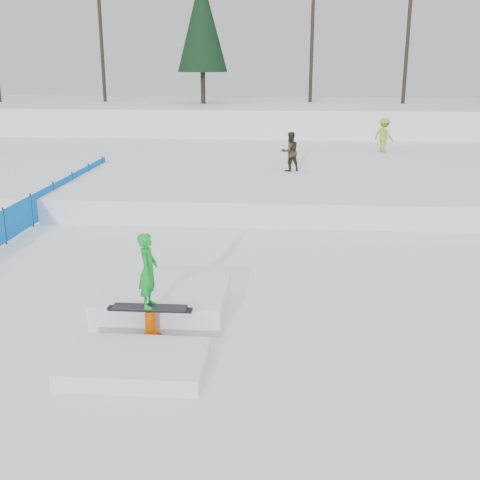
# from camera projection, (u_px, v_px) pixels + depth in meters

# --- Properties ---
(ground) EXTENTS (120.00, 120.00, 0.00)m
(ground) POSITION_uv_depth(u_px,v_px,m) (208.00, 318.00, 12.42)
(ground) COLOR white
(snow_berm) EXTENTS (60.00, 14.00, 2.40)m
(snow_berm) POSITION_uv_depth(u_px,v_px,m) (265.00, 120.00, 40.73)
(snow_berm) COLOR white
(snow_berm) RESTS_ON ground
(snow_midrise) EXTENTS (50.00, 18.00, 0.80)m
(snow_midrise) POSITION_uv_depth(u_px,v_px,m) (253.00, 167.00, 27.59)
(snow_midrise) COLOR white
(snow_midrise) RESTS_ON ground
(safety_fence) EXTENTS (0.05, 16.00, 1.10)m
(safety_fence) POSITION_uv_depth(u_px,v_px,m) (32.00, 210.00, 19.06)
(safety_fence) COLOR blue
(safety_fence) RESTS_ON ground
(treeline) EXTENTS (40.24, 4.22, 10.50)m
(treeline) POSITION_uv_depth(u_px,v_px,m) (366.00, 21.00, 36.82)
(treeline) COLOR black
(treeline) RESTS_ON snow_berm
(walker_olive) EXTENTS (0.96, 0.89, 1.58)m
(walker_olive) POSITION_uv_depth(u_px,v_px,m) (290.00, 152.00, 24.17)
(walker_olive) COLOR black
(walker_olive) RESTS_ON snow_midrise
(walker_ygreen) EXTENTS (1.19, 1.18, 1.65)m
(walker_ygreen) POSITION_uv_depth(u_px,v_px,m) (384.00, 135.00, 29.18)
(walker_ygreen) COLOR #88A623
(walker_ygreen) RESTS_ON snow_midrise
(jib_rail_feature) EXTENTS (2.60, 4.40, 2.11)m
(jib_rail_feature) POSITION_uv_depth(u_px,v_px,m) (157.00, 313.00, 11.92)
(jib_rail_feature) COLOR white
(jib_rail_feature) RESTS_ON ground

